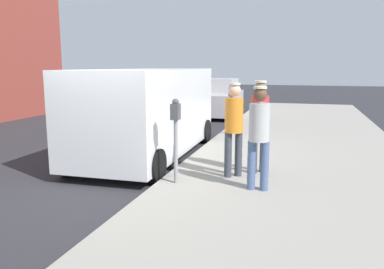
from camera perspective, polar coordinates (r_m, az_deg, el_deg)
The scene contains 9 objects.
ground_plane at distance 7.51m, azimuth -12.50°, elevation -7.42°, with size 80.00×80.00×0.00m, color #2D2D33.
sidewalk_slab at distance 6.62m, azimuth 15.51°, elevation -9.27°, with size 5.00×32.00×0.15m, color #9E998E.
parking_meter_near at distance 6.80m, azimuth -2.43°, elevation 1.21°, with size 0.14×0.18×1.52m.
parking_meter_far at distance 11.91m, azimuth 5.76°, elevation 5.00°, with size 0.14×0.18×1.52m.
pedestrian_in_orange at distance 7.25m, azimuth 6.19°, elevation 1.66°, with size 0.34×0.34×1.77m.
pedestrian_in_gray at distance 6.51m, azimuth 9.84°, elevation 0.48°, with size 0.36×0.34×1.75m.
pedestrian_in_red at distance 7.59m, azimuth 9.93°, elevation 2.10°, with size 0.34×0.34×1.80m.
parked_van at distance 9.49m, azimuth -6.53°, elevation 3.53°, with size 2.20×5.23×2.15m.
parked_sedan_ahead at distance 17.61m, azimuth 3.66°, elevation 5.27°, with size 1.99×4.42×1.65m.
Camera 1 is at (3.50, -6.26, 2.23)m, focal length 36.20 mm.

